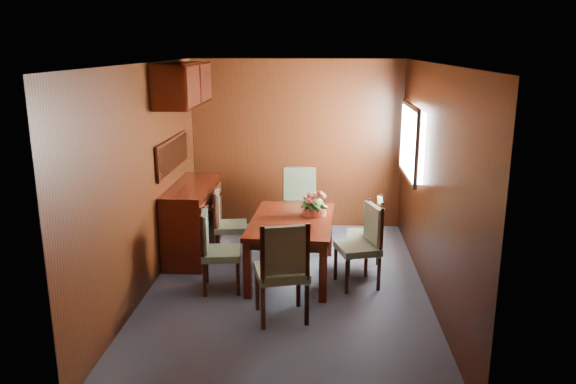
# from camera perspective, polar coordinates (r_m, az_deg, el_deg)

# --- Properties ---
(ground) EXTENTS (4.50, 4.50, 0.00)m
(ground) POSITION_cam_1_polar(r_m,az_deg,el_deg) (6.24, -0.07, -9.69)
(ground) COLOR #363C49
(ground) RESTS_ON ground
(room_shell) EXTENTS (3.06, 4.52, 2.41)m
(room_shell) POSITION_cam_1_polar(r_m,az_deg,el_deg) (6.10, -0.88, 5.76)
(room_shell) COLOR black
(room_shell) RESTS_ON ground
(sideboard) EXTENTS (0.48, 1.40, 0.90)m
(sideboard) POSITION_cam_1_polar(r_m,az_deg,el_deg) (7.18, -9.61, -2.75)
(sideboard) COLOR black
(sideboard) RESTS_ON ground
(dining_table) EXTENTS (0.98, 1.50, 0.68)m
(dining_table) POSITION_cam_1_polar(r_m,az_deg,el_deg) (6.37, 0.41, -3.55)
(dining_table) COLOR black
(dining_table) RESTS_ON ground
(chair_left_near) EXTENTS (0.46, 0.47, 0.89)m
(chair_left_near) POSITION_cam_1_polar(r_m,az_deg,el_deg) (6.07, -7.47, -5.49)
(chair_left_near) COLOR black
(chair_left_near) RESTS_ON ground
(chair_left_far) EXTENTS (0.45, 0.46, 0.87)m
(chair_left_far) POSITION_cam_1_polar(r_m,az_deg,el_deg) (6.97, -6.39, -2.92)
(chair_left_far) COLOR black
(chair_left_far) RESTS_ON ground
(chair_right_near) EXTENTS (0.53, 0.54, 0.93)m
(chair_right_near) POSITION_cam_1_polar(r_m,az_deg,el_deg) (6.19, 7.71, -4.89)
(chair_right_near) COLOR black
(chair_right_near) RESTS_ON ground
(chair_right_far) EXTENTS (0.43, 0.44, 0.89)m
(chair_right_far) POSITION_cam_1_polar(r_m,az_deg,el_deg) (6.59, 8.37, -3.91)
(chair_right_far) COLOR black
(chair_right_far) RESTS_ON ground
(chair_head) EXTENTS (0.58, 0.56, 1.01)m
(chair_head) POSITION_cam_1_polar(r_m,az_deg,el_deg) (5.32, -0.54, -7.55)
(chair_head) COLOR black
(chair_head) RESTS_ON ground
(chair_foot) EXTENTS (0.51, 0.49, 1.01)m
(chair_foot) POSITION_cam_1_polar(r_m,az_deg,el_deg) (7.56, 1.20, -0.81)
(chair_foot) COLOR black
(chair_foot) RESTS_ON ground
(flower_centerpiece) EXTENTS (0.31, 0.31, 0.31)m
(flower_centerpiece) POSITION_cam_1_polar(r_m,az_deg,el_deg) (6.46, 2.69, -1.04)
(flower_centerpiece) COLOR #BC4D39
(flower_centerpiece) RESTS_ON dining_table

